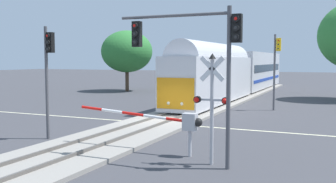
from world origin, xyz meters
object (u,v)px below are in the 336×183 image
traffic_signal_median (48,64)px  pine_left_background (127,52)px  crossing_gate_near (175,121)px  crossing_signal_mast (212,97)px  commuter_train (238,71)px  traffic_signal_near_right (196,47)px  traffic_signal_far_side (276,60)px

traffic_signal_median → pine_left_background: (-11.42, 27.48, 1.25)m
crossing_gate_near → crossing_signal_mast: crossing_signal_mast is taller
commuter_train → traffic_signal_near_right: 29.04m
pine_left_background → crossing_gate_near: bearing=-56.5°
crossing_signal_mast → traffic_signal_median: size_ratio=0.75×
crossing_gate_near → traffic_signal_near_right: 3.50m
crossing_gate_near → traffic_signal_median: 7.40m
traffic_signal_near_right → pine_left_background: 35.16m
commuter_train → pine_left_background: size_ratio=5.03×
crossing_gate_near → crossing_signal_mast: 2.32m
traffic_signal_median → traffic_signal_near_right: size_ratio=0.96×
traffic_signal_median → traffic_signal_near_right: (8.35, -1.59, 0.68)m
commuter_train → traffic_signal_far_side: bearing=-62.7°
crossing_signal_mast → traffic_signal_near_right: (-0.51, -0.35, 1.87)m
crossing_signal_mast → traffic_signal_far_side: bearing=90.7°
traffic_signal_far_side → pine_left_background: bearing=150.1°
traffic_signal_near_right → pine_left_background: size_ratio=0.77×
crossing_gate_near → traffic_signal_near_right: bearing=-41.3°
crossing_signal_mast → pine_left_background: size_ratio=0.55×
commuter_train → traffic_signal_far_side: 12.39m
traffic_signal_near_right → crossing_signal_mast: bearing=34.9°
crossing_gate_near → pine_left_background: bearing=123.5°
commuter_train → traffic_signal_near_right: bearing=-79.4°
commuter_train → pine_left_background: bearing=177.7°
crossing_signal_mast → traffic_signal_far_side: 17.24m
commuter_train → traffic_signal_near_right: traffic_signal_near_right is taller
traffic_signal_median → traffic_signal_near_right: bearing=-10.8°
traffic_signal_far_side → traffic_signal_near_right: size_ratio=1.01×
traffic_signal_far_side → traffic_signal_median: 18.14m
crossing_signal_mast → traffic_signal_near_right: traffic_signal_near_right is taller
pine_left_background → traffic_signal_near_right: bearing=-55.8°
crossing_gate_near → crossing_signal_mast: (1.84, -0.82, 1.14)m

